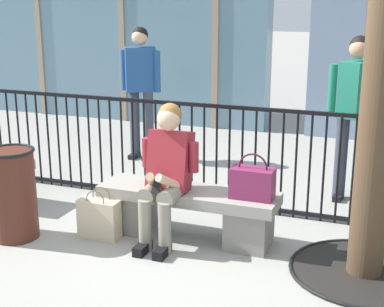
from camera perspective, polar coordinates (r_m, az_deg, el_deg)
ground_plane at (r=5.08m, az=-0.40°, el=-8.46°), size 60.00×60.00×0.00m
stone_bench at (r=4.98m, az=-0.41°, el=-5.61°), size 1.60×0.44×0.45m
seated_person_with_phone at (r=4.79m, az=-2.66°, el=-1.67°), size 0.52×0.66×1.21m
handbag_on_bench at (r=4.69m, az=6.17°, el=-2.94°), size 0.36×0.19×0.39m
shopping_bag at (r=5.06m, az=-9.43°, el=-6.54°), size 0.37×0.15×0.46m
bystander_at_railing at (r=7.28m, az=-5.24°, el=7.14°), size 0.55×0.38×1.71m
bystander_further_back at (r=5.93m, az=16.24°, el=4.61°), size 0.55×0.43×1.71m
plaza_railing at (r=5.60m, az=2.51°, el=-0.27°), size 7.43×0.04×1.07m
trash_can at (r=5.17m, az=-17.75°, el=-3.85°), size 0.43×0.43×0.82m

